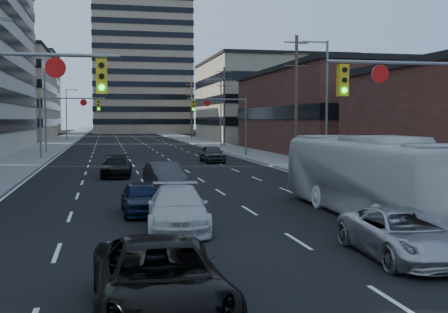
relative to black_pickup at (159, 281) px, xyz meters
name	(u,v)px	position (x,y,z in m)	size (l,w,h in m)	color
ground	(313,310)	(3.05, -0.14, -0.74)	(400.00, 400.00, 0.00)	black
road_surface	(122,135)	(3.05, 129.86, -0.73)	(18.00, 300.00, 0.02)	black
sidewalk_left	(74,135)	(-8.45, 129.86, -0.66)	(5.00, 300.00, 0.15)	slate
sidewalk_right	(168,134)	(14.55, 129.86, -0.66)	(5.00, 300.00, 0.15)	slate
storefront_right_mid	(353,113)	(27.05, 49.86, 3.76)	(20.00, 30.00, 9.00)	#472119
office_right_far	(268,102)	(28.05, 87.86, 6.26)	(22.00, 28.00, 14.00)	gray
apartment_tower	(140,29)	(9.05, 149.86, 28.26)	(26.00, 26.00, 58.00)	gray
bg_block_left	(8,95)	(-24.95, 139.86, 9.26)	(24.00, 24.00, 20.00)	#ADA089
bg_block_right	(248,111)	(35.05, 129.86, 5.26)	(22.00, 22.00, 12.00)	gray
signal_near_right	(429,105)	(10.50, 7.85, 3.59)	(6.59, 0.33, 6.00)	slate
signal_far_left	(65,114)	(-4.64, 44.85, 3.56)	(6.09, 0.33, 6.00)	slate
signal_far_right	(224,114)	(10.73, 44.85, 3.56)	(6.09, 0.33, 6.00)	slate
utility_pole_block	(296,96)	(15.25, 35.86, 5.04)	(2.20, 0.28, 11.00)	#4C3D2D
utility_pole_midblock	(224,105)	(15.25, 65.86, 5.04)	(2.20, 0.28, 11.00)	#4C3D2D
utility_pole_distant	(192,109)	(15.25, 95.86, 5.04)	(2.20, 0.28, 11.00)	#4C3D2D
streetlight_left_mid	(47,108)	(-7.29, 54.86, 4.31)	(2.03, 0.22, 9.00)	slate
streetlight_left_far	(67,112)	(-7.29, 89.86, 4.31)	(2.03, 0.22, 9.00)	slate
streetlight_right_near	(324,100)	(13.39, 24.86, 4.31)	(2.03, 0.22, 9.00)	slate
streetlight_right_far	(220,109)	(13.39, 59.86, 4.31)	(2.03, 0.22, 9.00)	slate
black_pickup	(159,281)	(0.00, 0.00, 0.00)	(2.45, 5.32, 1.48)	black
white_van	(178,208)	(1.45, 8.59, -0.01)	(2.04, 5.01, 1.45)	silver
silver_suv	(403,234)	(6.92, 3.24, -0.07)	(2.23, 4.83, 1.34)	#B3B2B7
transit_bus	(369,176)	(9.12, 9.71, 0.84)	(2.66, 11.37, 3.17)	silver
sedan_blue	(142,198)	(0.42, 11.97, -0.08)	(1.55, 3.84, 1.31)	black
sedan_grey_center	(164,176)	(2.12, 19.54, -0.01)	(1.55, 4.45, 1.47)	#343436
sedan_black_far	(117,167)	(-0.26, 26.95, -0.06)	(1.90, 4.67, 1.36)	black
sedan_grey_right	(212,154)	(8.25, 38.04, 0.02)	(1.80, 4.47, 1.52)	#313234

